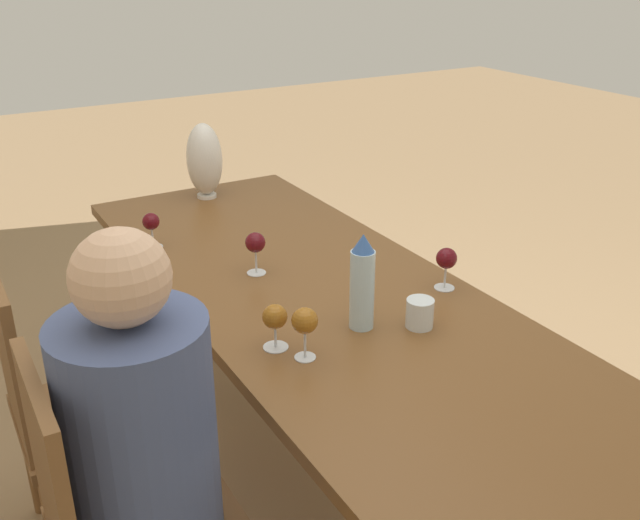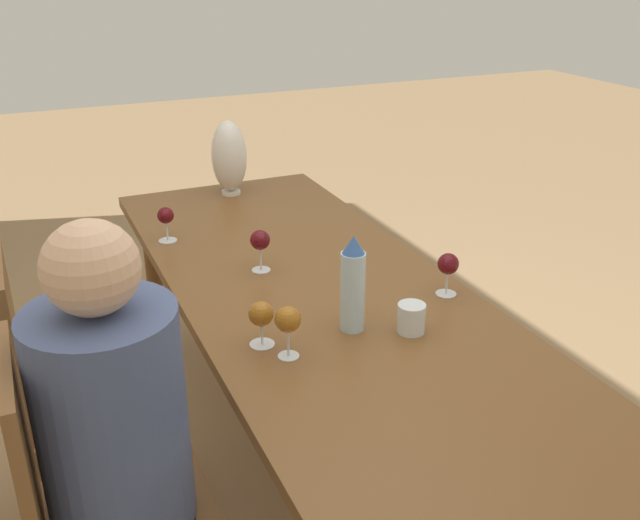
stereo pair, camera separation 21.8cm
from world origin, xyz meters
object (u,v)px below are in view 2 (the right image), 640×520
chair_near (93,510)px  wine_glass_0 (448,265)px  water_tumbler (411,318)px  chair_far (67,388)px  wine_glass_2 (261,315)px  water_bottle (353,285)px  wine_glass_3 (288,321)px  wine_glass_1 (166,217)px  person_near (123,448)px  wine_glass_4 (260,241)px  vase (229,157)px

chair_near → wine_glass_0: bearing=-78.8°
water_tumbler → chair_near: chair_near is taller
water_tumbler → chair_far: 1.08m
wine_glass_2 → chair_far: 0.73m
chair_far → water_bottle: bearing=-118.8°
chair_far → wine_glass_0: bearing=-107.0°
chair_far → wine_glass_3: bearing=-131.9°
wine_glass_3 → chair_near: (-0.08, 0.55, -0.36)m
wine_glass_2 → chair_near: 0.63m
water_tumbler → wine_glass_2: (0.10, 0.41, 0.05)m
wine_glass_1 → person_near: person_near is taller
water_bottle → water_tumbler: water_bottle is taller
water_bottle → wine_glass_0: bearing=-78.3°
wine_glass_1 → person_near: bearing=161.0°
wine_glass_0 → chair_near: 1.21m
water_bottle → person_near: size_ratio=0.23×
water_bottle → wine_glass_4: size_ratio=1.97×
wine_glass_0 → wine_glass_1: (0.79, 0.69, -0.00)m
wine_glass_4 → chair_near: (-0.63, 0.66, -0.36)m
wine_glass_3 → chair_far: (0.49, 0.55, -0.36)m
vase → wine_glass_3: 1.39m
water_bottle → wine_glass_2: water_bottle is taller
chair_near → chair_far: 0.57m
wine_glass_4 → chair_far: (-0.06, 0.66, -0.36)m
water_bottle → chair_near: size_ratio=0.30×
vase → chair_near: size_ratio=0.34×
chair_far → wine_glass_2: bearing=-128.8°
water_bottle → chair_far: size_ratio=0.30×
water_bottle → wine_glass_2: 0.27m
wine_glass_0 → wine_glass_2: wine_glass_0 is taller
wine_glass_4 → chair_near: size_ratio=0.15×
wine_glass_0 → wine_glass_3: size_ratio=0.93×
water_bottle → person_near: bearing=102.3°
wine_glass_4 → wine_glass_0: bearing=-130.6°
water_bottle → wine_glass_1: (0.86, 0.33, -0.04)m
chair_far → person_near: (-0.57, -0.09, 0.16)m
wine_glass_0 → wine_glass_2: 0.63m
wine_glass_1 → vase: bearing=-41.4°
chair_near → person_near: (-0.00, -0.09, 0.16)m
vase → person_near: 1.63m
water_bottle → wine_glass_4: 0.49m
wine_glass_0 → wine_glass_3: 0.60m
vase → wine_glass_2: vase is taller
wine_glass_1 → person_near: 1.09m
vase → wine_glass_0: size_ratio=2.35×
wine_glass_0 → vase: bearing=14.6°
water_tumbler → chair_far: chair_far is taller
wine_glass_0 → chair_far: (0.35, 1.13, -0.35)m
chair_near → chair_far: same height
water_tumbler → wine_glass_0: 0.28m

